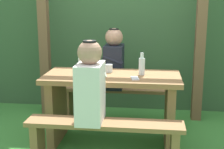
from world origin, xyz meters
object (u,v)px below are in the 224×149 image
(bench_near, at_px, (104,136))
(bench_far, at_px, (118,98))
(bottle_left, at_px, (81,65))
(bottle_right, at_px, (142,65))
(person_black_coat, at_px, (114,61))
(picnic_table, at_px, (112,98))
(drinking_glass, at_px, (109,68))
(cell_phone, at_px, (135,78))
(person_white_shirt, at_px, (90,85))

(bench_near, height_order, bench_far, same)
(bottle_left, relative_size, bottle_right, 1.02)
(bench_far, distance_m, person_black_coat, 0.47)
(bench_near, bearing_deg, bottle_left, 118.29)
(picnic_table, xyz_separation_m, person_black_coat, (-0.04, 0.57, 0.28))
(picnic_table, relative_size, bench_near, 1.00)
(bench_near, height_order, bottle_right, bottle_right)
(picnic_table, height_order, drinking_glass, drinking_glass)
(bottle_left, distance_m, bottle_right, 0.63)
(bench_near, height_order, cell_phone, cell_phone)
(bench_near, distance_m, bench_far, 1.14)
(person_black_coat, bearing_deg, bottle_left, -118.67)
(person_white_shirt, distance_m, cell_phone, 0.56)
(bench_far, height_order, person_white_shirt, person_white_shirt)
(cell_phone, bearing_deg, picnic_table, 141.24)
(picnic_table, distance_m, bench_near, 0.60)
(bottle_left, bearing_deg, bench_near, -61.71)
(picnic_table, xyz_separation_m, drinking_glass, (-0.05, 0.13, 0.29))
(person_white_shirt, relative_size, cell_phone, 5.14)
(picnic_table, distance_m, person_white_shirt, 0.65)
(bottle_right, height_order, cell_phone, bottle_right)
(bottle_right, xyz_separation_m, cell_phone, (-0.06, -0.19, -0.09))
(person_white_shirt, bearing_deg, person_black_coat, 86.14)
(cell_phone, bearing_deg, drinking_glass, 128.19)
(picnic_table, height_order, cell_phone, cell_phone)
(drinking_glass, distance_m, bottle_right, 0.36)
(bench_far, height_order, person_black_coat, person_black_coat)
(person_black_coat, relative_size, cell_phone, 5.14)
(person_black_coat, xyz_separation_m, drinking_glass, (-0.00, -0.44, 0.00))
(bench_far, relative_size, cell_phone, 10.00)
(bench_far, relative_size, bottle_right, 6.12)
(bottle_right, bearing_deg, person_white_shirt, -124.50)
(bench_far, bearing_deg, bottle_right, -59.70)
(person_black_coat, xyz_separation_m, bottle_left, (-0.29, -0.52, 0.05))
(bench_near, bearing_deg, person_black_coat, 92.25)
(person_black_coat, bearing_deg, cell_phone, -67.75)
(bottle_right, relative_size, cell_phone, 1.64)
(bench_far, height_order, drinking_glass, drinking_glass)
(bench_near, xyz_separation_m, person_black_coat, (-0.04, 1.14, 0.47))
(bench_far, bearing_deg, drinking_glass, -96.34)
(bench_near, distance_m, cell_phone, 0.66)
(person_black_coat, distance_m, cell_phone, 0.76)
(bench_near, distance_m, person_black_coat, 1.23)
(bottle_left, xyz_separation_m, bottle_right, (0.63, 0.01, 0.00))
(bottle_left, distance_m, cell_phone, 0.61)
(drinking_glass, bearing_deg, picnic_table, -69.35)
(bench_far, distance_m, drinking_glass, 0.64)
(person_black_coat, bearing_deg, bench_far, 4.25)
(bench_far, bearing_deg, picnic_table, -90.00)
(bench_far, bearing_deg, person_white_shirt, -96.09)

